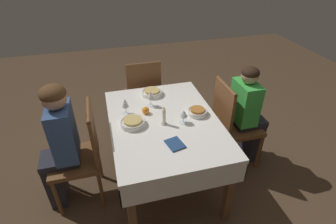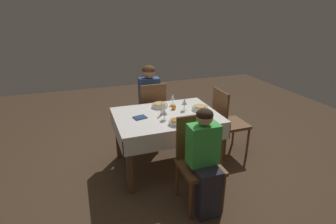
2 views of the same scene
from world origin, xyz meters
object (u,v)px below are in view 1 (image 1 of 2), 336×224
person_child_green (248,112)px  chair_west (143,93)px  dining_table (164,129)px  bowl_west (152,92)px  candle_centerpiece (164,117)px  bowl_south (133,122)px  napkin_red_folded (174,144)px  person_adult_denim (59,142)px  chair_south (82,152)px  wine_glass_north (183,114)px  bowl_north (197,112)px  chair_north (232,121)px  orange_fruit (146,110)px  wine_glass_south (125,104)px  wine_glass_west (151,96)px

person_child_green → chair_west: bearing=49.1°
dining_table → bowl_west: (-0.46, -0.01, 0.12)m
bowl_west → candle_centerpiece: (0.51, -0.01, 0.04)m
bowl_south → napkin_red_folded: bearing=38.8°
person_adult_denim → candle_centerpiece: person_adult_denim is taller
chair_south → wine_glass_north: size_ratio=7.55×
chair_south → bowl_west: bearing=122.2°
bowl_south → bowl_north: same height
person_child_green → candle_centerpiece: bearing=99.3°
chair_west → napkin_red_folded: bearing=91.3°
chair_south → wine_glass_north: chair_south is taller
chair_north → bowl_west: bearing=63.2°
person_adult_denim → person_child_green: 1.77m
candle_centerpiece → person_child_green: bearing=99.3°
candle_centerpiece → orange_fruit: 0.24m
bowl_west → candle_centerpiece: 0.52m
wine_glass_south → wine_glass_west: (-0.07, 0.24, 0.01)m
wine_glass_north → wine_glass_west: size_ratio=0.80×
wine_glass_west → dining_table: bearing=13.1°
orange_fruit → bowl_south: bearing=-42.8°
wine_glass_south → orange_fruit: size_ratio=2.31×
dining_table → person_adult_denim: 0.88m
orange_fruit → candle_centerpiece: bearing=31.0°
napkin_red_folded → person_adult_denim: bearing=-111.5°
chair_south → napkin_red_folded: size_ratio=5.62×
wine_glass_west → person_child_green: bearing=79.8°
person_adult_denim → person_child_green: (-0.08, 1.77, -0.07)m
chair_west → bowl_south: size_ratio=4.46×
chair_south → napkin_red_folded: chair_south is taller
wine_glass_north → wine_glass_west: (-0.34, -0.21, 0.02)m
wine_glass_west → chair_south: bearing=-69.0°
wine_glass_west → orange_fruit: 0.16m
wine_glass_west → wine_glass_south: bearing=-74.0°
chair_south → wine_glass_north: (0.09, 0.87, 0.30)m
bowl_south → napkin_red_folded: 0.43m
wine_glass_north → orange_fruit: bearing=-128.2°
chair_west → wine_glass_north: chair_west is taller
chair_south → bowl_south: size_ratio=4.46×
napkin_red_folded → wine_glass_west: bearing=-174.5°
chair_south → bowl_south: 0.51m
bowl_south → bowl_north: bearing=91.5°
chair_south → person_child_green: size_ratio=0.87×
candle_centerpiece → bowl_north: bearing=101.8°
bowl_north → wine_glass_west: size_ratio=1.12×
person_child_green → wine_glass_south: size_ratio=7.27×
bowl_north → wine_glass_west: wine_glass_west is taller
wine_glass_south → candle_centerpiece: bearing=49.4°
person_child_green → orange_fruit: 1.04m
person_child_green → wine_glass_south: bearing=85.2°
chair_south → wine_glass_south: bearing=113.7°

